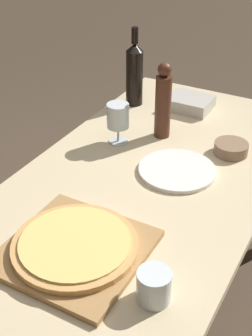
# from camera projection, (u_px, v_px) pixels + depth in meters

# --- Properties ---
(ground_plane) EXTENTS (12.00, 12.00, 0.00)m
(ground_plane) POSITION_uv_depth(u_px,v_px,m) (133.00, 336.00, 1.89)
(ground_plane) COLOR #4C3D2D
(dining_table) EXTENTS (0.78, 1.68, 0.74)m
(dining_table) POSITION_uv_depth(u_px,v_px,m) (135.00, 210.00, 1.54)
(dining_table) COLOR #CCB78E
(dining_table) RESTS_ON ground_plane
(cutting_board) EXTENTS (0.35, 0.35, 0.02)m
(cutting_board) POSITION_uv_depth(u_px,v_px,m) (75.00, 250.00, 1.23)
(cutting_board) COLOR #A87A47
(cutting_board) RESTS_ON dining_table
(pizza) EXTENTS (0.33, 0.33, 0.02)m
(pizza) POSITION_uv_depth(u_px,v_px,m) (74.00, 244.00, 1.22)
(pizza) COLOR tan
(pizza) RESTS_ON cutting_board
(wine_bottle) EXTENTS (0.07, 0.07, 0.33)m
(wine_bottle) POSITION_uv_depth(u_px,v_px,m) (134.00, 73.00, 1.94)
(wine_bottle) COLOR black
(wine_bottle) RESTS_ON dining_table
(pepper_mill) EXTENTS (0.06, 0.06, 0.29)m
(pepper_mill) POSITION_uv_depth(u_px,v_px,m) (163.00, 102.00, 1.70)
(pepper_mill) COLOR #4C2819
(pepper_mill) RESTS_ON dining_table
(wine_glass) EXTENTS (0.08, 0.08, 0.15)m
(wine_glass) POSITION_uv_depth(u_px,v_px,m) (118.00, 117.00, 1.68)
(wine_glass) COLOR silver
(wine_glass) RESTS_ON dining_table
(small_bowl) EXTENTS (0.12, 0.12, 0.04)m
(small_bowl) POSITION_uv_depth(u_px,v_px,m) (231.00, 148.00, 1.65)
(small_bowl) COLOR #84664C
(small_bowl) RESTS_ON dining_table
(drinking_tumbler) EXTENTS (0.08, 0.08, 0.08)m
(drinking_tumbler) POSITION_uv_depth(u_px,v_px,m) (154.00, 286.00, 1.09)
(drinking_tumbler) COLOR silver
(drinking_tumbler) RESTS_ON dining_table
(dinner_plate) EXTENTS (0.26, 0.26, 0.01)m
(dinner_plate) POSITION_uv_depth(u_px,v_px,m) (177.00, 170.00, 1.56)
(dinner_plate) COLOR white
(dinner_plate) RESTS_ON dining_table
(food_container) EXTENTS (0.18, 0.15, 0.05)m
(food_container) POSITION_uv_depth(u_px,v_px,m) (190.00, 103.00, 1.96)
(food_container) COLOR #BCB7AD
(food_container) RESTS_ON dining_table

